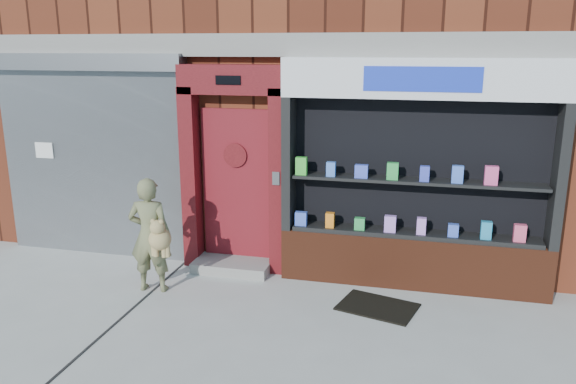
% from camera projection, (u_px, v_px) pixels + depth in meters
% --- Properties ---
extents(ground, '(80.00, 80.00, 0.00)m').
position_uv_depth(ground, '(246.00, 333.00, 6.31)').
color(ground, '#9E9E99').
rests_on(ground, ground).
extents(building, '(12.00, 8.16, 8.00)m').
position_uv_depth(building, '(336.00, 1.00, 10.95)').
color(building, '#491C10').
rests_on(building, ground).
extents(shutter_bay, '(3.10, 0.30, 3.04)m').
position_uv_depth(shutter_bay, '(92.00, 144.00, 8.38)').
color(shutter_bay, gray).
rests_on(shutter_bay, ground).
extents(red_door_bay, '(1.52, 0.58, 2.90)m').
position_uv_depth(red_door_bay, '(234.00, 170.00, 7.86)').
color(red_door_bay, '#490C10').
rests_on(red_door_bay, ground).
extents(pharmacy_bay, '(3.50, 0.41, 3.00)m').
position_uv_depth(pharmacy_bay, '(416.00, 186.00, 7.27)').
color(pharmacy_bay, '#5D2816').
rests_on(pharmacy_bay, ground).
extents(woman, '(0.65, 0.49, 1.52)m').
position_uv_depth(woman, '(151.00, 235.00, 7.25)').
color(woman, '#6B6E48').
rests_on(woman, ground).
extents(doormat, '(1.05, 0.86, 0.02)m').
position_uv_depth(doormat, '(378.00, 307.00, 6.93)').
color(doormat, black).
rests_on(doormat, ground).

